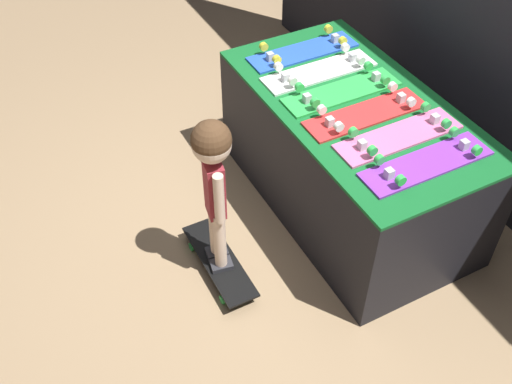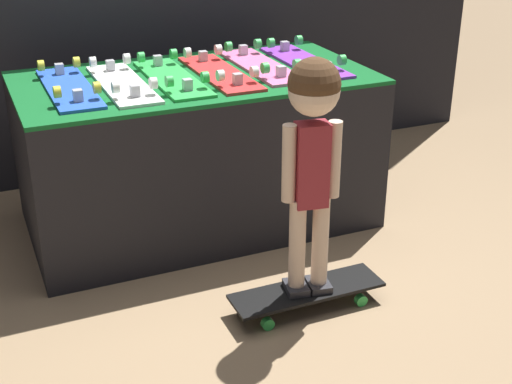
{
  "view_description": "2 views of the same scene",
  "coord_description": "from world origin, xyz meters",
  "px_view_note": "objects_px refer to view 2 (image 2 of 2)",
  "views": [
    {
      "loc": [
        2.24,
        -1.22,
        2.82
      ],
      "look_at": [
        0.04,
        -0.07,
        0.42
      ],
      "focal_mm": 42.0,
      "sensor_mm": 36.0,
      "label": 1
    },
    {
      "loc": [
        -1.08,
        -2.67,
        1.74
      ],
      "look_at": [
        0.03,
        -0.09,
        0.45
      ],
      "focal_mm": 50.0,
      "sensor_mm": 36.0,
      "label": 2
    }
  ],
  "objects_px": {
    "skateboard_on_floor": "(307,292)",
    "skateboard_green_on_rack": "(172,76)",
    "skateboard_white_on_rack": "(122,82)",
    "child": "(313,134)",
    "skateboard_blue_on_rack": "(69,86)",
    "skateboard_red_on_rack": "(219,71)",
    "skateboard_purple_on_rack": "(304,60)",
    "skateboard_pink_on_rack": "(261,64)"
  },
  "relations": [
    {
      "from": "skateboard_white_on_rack",
      "to": "skateboard_red_on_rack",
      "type": "bearing_deg",
      "value": -0.04
    },
    {
      "from": "skateboard_white_on_rack",
      "to": "skateboard_purple_on_rack",
      "type": "height_order",
      "value": "same"
    },
    {
      "from": "skateboard_purple_on_rack",
      "to": "skateboard_blue_on_rack",
      "type": "bearing_deg",
      "value": -179.93
    },
    {
      "from": "skateboard_green_on_rack",
      "to": "skateboard_pink_on_rack",
      "type": "distance_m",
      "value": 0.49
    },
    {
      "from": "skateboard_blue_on_rack",
      "to": "skateboard_on_floor",
      "type": "bearing_deg",
      "value": -52.24
    },
    {
      "from": "skateboard_blue_on_rack",
      "to": "skateboard_white_on_rack",
      "type": "height_order",
      "value": "same"
    },
    {
      "from": "skateboard_blue_on_rack",
      "to": "skateboard_pink_on_rack",
      "type": "bearing_deg",
      "value": 0.64
    },
    {
      "from": "skateboard_blue_on_rack",
      "to": "child",
      "type": "xyz_separation_m",
      "value": [
        0.76,
        -0.98,
        -0.02
      ]
    },
    {
      "from": "skateboard_green_on_rack",
      "to": "child",
      "type": "xyz_separation_m",
      "value": [
        0.27,
        -0.95,
        -0.02
      ]
    },
    {
      "from": "skateboard_green_on_rack",
      "to": "skateboard_pink_on_rack",
      "type": "height_order",
      "value": "same"
    },
    {
      "from": "skateboard_red_on_rack",
      "to": "skateboard_blue_on_rack",
      "type": "bearing_deg",
      "value": 177.57
    },
    {
      "from": "skateboard_purple_on_rack",
      "to": "skateboard_white_on_rack",
      "type": "bearing_deg",
      "value": -178.11
    },
    {
      "from": "skateboard_white_on_rack",
      "to": "skateboard_pink_on_rack",
      "type": "height_order",
      "value": "same"
    },
    {
      "from": "skateboard_white_on_rack",
      "to": "skateboard_green_on_rack",
      "type": "height_order",
      "value": "same"
    },
    {
      "from": "skateboard_on_floor",
      "to": "child",
      "type": "bearing_deg",
      "value": 0.0
    },
    {
      "from": "skateboard_on_floor",
      "to": "skateboard_green_on_rack",
      "type": "bearing_deg",
      "value": 105.87
    },
    {
      "from": "skateboard_on_floor",
      "to": "skateboard_purple_on_rack",
      "type": "bearing_deg",
      "value": 64.78
    },
    {
      "from": "skateboard_green_on_rack",
      "to": "skateboard_purple_on_rack",
      "type": "xyz_separation_m",
      "value": [
        0.73,
        0.03,
        0.0
      ]
    },
    {
      "from": "skateboard_blue_on_rack",
      "to": "skateboard_on_floor",
      "type": "height_order",
      "value": "skateboard_blue_on_rack"
    },
    {
      "from": "skateboard_blue_on_rack",
      "to": "skateboard_white_on_rack",
      "type": "bearing_deg",
      "value": -7.17
    },
    {
      "from": "skateboard_white_on_rack",
      "to": "skateboard_red_on_rack",
      "type": "height_order",
      "value": "same"
    },
    {
      "from": "skateboard_red_on_rack",
      "to": "child",
      "type": "relative_size",
      "value": 0.73
    },
    {
      "from": "skateboard_blue_on_rack",
      "to": "skateboard_red_on_rack",
      "type": "relative_size",
      "value": 1.0
    },
    {
      "from": "skateboard_red_on_rack",
      "to": "skateboard_pink_on_rack",
      "type": "height_order",
      "value": "same"
    },
    {
      "from": "skateboard_red_on_rack",
      "to": "skateboard_on_floor",
      "type": "bearing_deg",
      "value": -88.42
    },
    {
      "from": "skateboard_red_on_rack",
      "to": "skateboard_purple_on_rack",
      "type": "xyz_separation_m",
      "value": [
        0.49,
        0.03,
        0.0
      ]
    },
    {
      "from": "skateboard_red_on_rack",
      "to": "skateboard_pink_on_rack",
      "type": "xyz_separation_m",
      "value": [
        0.24,
        0.04,
        0.0
      ]
    },
    {
      "from": "skateboard_red_on_rack",
      "to": "skateboard_purple_on_rack",
      "type": "height_order",
      "value": "same"
    },
    {
      "from": "skateboard_green_on_rack",
      "to": "skateboard_purple_on_rack",
      "type": "relative_size",
      "value": 1.0
    },
    {
      "from": "skateboard_green_on_rack",
      "to": "skateboard_purple_on_rack",
      "type": "distance_m",
      "value": 0.73
    },
    {
      "from": "skateboard_white_on_rack",
      "to": "child",
      "type": "bearing_deg",
      "value": -61.53
    },
    {
      "from": "skateboard_white_on_rack",
      "to": "skateboard_red_on_rack",
      "type": "xyz_separation_m",
      "value": [
        0.49,
        -0.0,
        0.0
      ]
    },
    {
      "from": "skateboard_green_on_rack",
      "to": "skateboard_red_on_rack",
      "type": "relative_size",
      "value": 1.0
    },
    {
      "from": "child",
      "to": "skateboard_white_on_rack",
      "type": "bearing_deg",
      "value": 128.31
    },
    {
      "from": "skateboard_green_on_rack",
      "to": "skateboard_on_floor",
      "type": "relative_size",
      "value": 1.09
    },
    {
      "from": "skateboard_blue_on_rack",
      "to": "skateboard_red_on_rack",
      "type": "xyz_separation_m",
      "value": [
        0.73,
        -0.03,
        0.0
      ]
    },
    {
      "from": "skateboard_pink_on_rack",
      "to": "skateboard_purple_on_rack",
      "type": "relative_size",
      "value": 1.0
    },
    {
      "from": "skateboard_green_on_rack",
      "to": "skateboard_on_floor",
      "type": "xyz_separation_m",
      "value": [
        0.27,
        -0.95,
        -0.74
      ]
    },
    {
      "from": "skateboard_on_floor",
      "to": "skateboard_red_on_rack",
      "type": "bearing_deg",
      "value": 91.58
    },
    {
      "from": "skateboard_green_on_rack",
      "to": "skateboard_red_on_rack",
      "type": "bearing_deg",
      "value": -0.62
    },
    {
      "from": "skateboard_green_on_rack",
      "to": "skateboard_purple_on_rack",
      "type": "bearing_deg",
      "value": 2.34
    },
    {
      "from": "skateboard_green_on_rack",
      "to": "child",
      "type": "bearing_deg",
      "value": -74.13
    }
  ]
}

